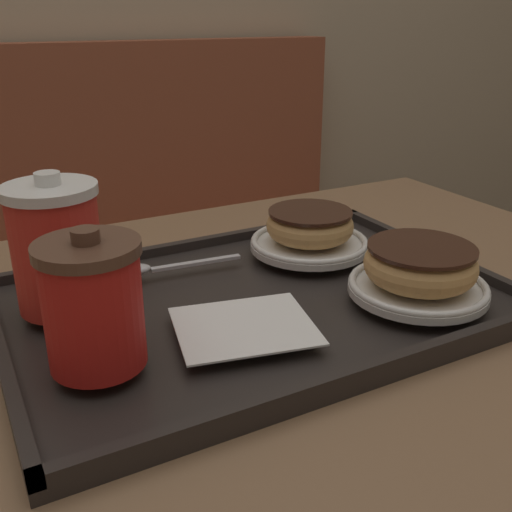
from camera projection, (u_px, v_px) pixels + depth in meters
booth_bench at (119, 327)px, 1.53m from camera, size 1.35×0.44×1.00m
cafe_table at (257, 445)px, 0.69m from camera, size 1.09×0.78×0.76m
serving_tray at (256, 304)px, 0.66m from camera, size 0.53×0.36×0.02m
napkin_paper at (244, 326)px, 0.57m from camera, size 0.15×0.14×0.00m
coffee_cup_front at (93, 304)px, 0.50m from camera, size 0.09×0.09×0.12m
coffee_cup_rear at (57, 247)px, 0.59m from camera, size 0.09×0.09×0.14m
plate_with_chocolate_donut at (418, 287)px, 0.64m from camera, size 0.15×0.15×0.01m
donut_chocolate_glazed at (420, 264)px, 0.63m from camera, size 0.12×0.12×0.04m
plate_with_plain_donut at (309, 243)px, 0.76m from camera, size 0.15×0.15×0.01m
donut_plain at (310, 224)px, 0.75m from camera, size 0.11×0.11×0.04m
spoon at (154, 268)px, 0.70m from camera, size 0.15×0.03×0.01m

